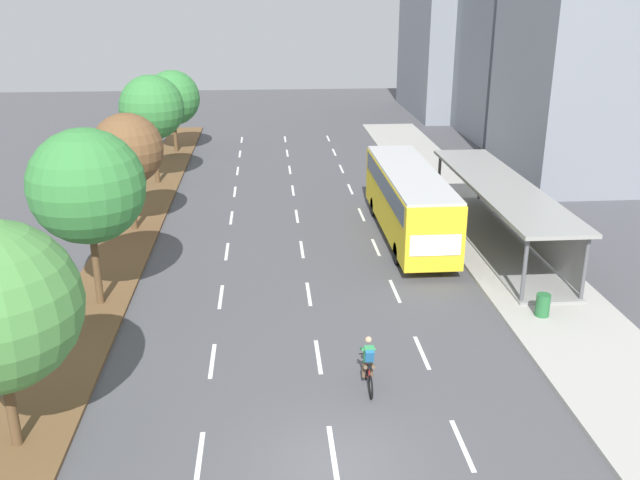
{
  "coord_description": "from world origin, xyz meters",
  "views": [
    {
      "loc": [
        -1.54,
        -14.54,
        11.56
      ],
      "look_at": [
        0.69,
        13.69,
        1.2
      ],
      "focal_mm": 38.85,
      "sensor_mm": 36.0,
      "label": 1
    }
  ],
  "objects_px": {
    "bus": "(409,197)",
    "median_tree_second": "(87,186)",
    "bus_shelter": "(505,207)",
    "cyclist": "(368,365)",
    "median_tree_fifth": "(173,98)",
    "trash_bin": "(543,305)",
    "median_tree_fourth": "(152,108)",
    "median_tree_third": "(127,149)"
  },
  "relations": [
    {
      "from": "bus_shelter",
      "to": "cyclist",
      "type": "xyz_separation_m",
      "value": [
        -8.16,
        -11.99,
        -1.07
      ]
    },
    {
      "from": "bus_shelter",
      "to": "cyclist",
      "type": "relative_size",
      "value": 7.89
    },
    {
      "from": "median_tree_third",
      "to": "trash_bin",
      "type": "xyz_separation_m",
      "value": [
        16.71,
        -11.27,
        -3.6
      ]
    },
    {
      "from": "cyclist",
      "to": "trash_bin",
      "type": "relative_size",
      "value": 2.14
    },
    {
      "from": "median_tree_second",
      "to": "median_tree_third",
      "type": "relative_size",
      "value": 1.17
    },
    {
      "from": "bus_shelter",
      "to": "median_tree_second",
      "type": "distance_m",
      "value": 18.63
    },
    {
      "from": "bus",
      "to": "median_tree_third",
      "type": "height_order",
      "value": "median_tree_third"
    },
    {
      "from": "cyclist",
      "to": "trash_bin",
      "type": "bearing_deg",
      "value": 30.33
    },
    {
      "from": "bus_shelter",
      "to": "cyclist",
      "type": "height_order",
      "value": "bus_shelter"
    },
    {
      "from": "median_tree_fourth",
      "to": "median_tree_fifth",
      "type": "relative_size",
      "value": 1.12
    },
    {
      "from": "median_tree_third",
      "to": "trash_bin",
      "type": "height_order",
      "value": "median_tree_third"
    },
    {
      "from": "trash_bin",
      "to": "median_tree_fourth",
      "type": "bearing_deg",
      "value": 129.92
    },
    {
      "from": "bus_shelter",
      "to": "median_tree_fourth",
      "type": "distance_m",
      "value": 21.84
    },
    {
      "from": "median_tree_third",
      "to": "median_tree_fourth",
      "type": "relative_size",
      "value": 0.88
    },
    {
      "from": "bus",
      "to": "median_tree_third",
      "type": "distance_m",
      "value": 13.82
    },
    {
      "from": "bus",
      "to": "median_tree_third",
      "type": "bearing_deg",
      "value": 171.6
    },
    {
      "from": "bus_shelter",
      "to": "median_tree_second",
      "type": "relative_size",
      "value": 2.12
    },
    {
      "from": "cyclist",
      "to": "median_tree_fifth",
      "type": "height_order",
      "value": "median_tree_fifth"
    },
    {
      "from": "median_tree_second",
      "to": "trash_bin",
      "type": "height_order",
      "value": "median_tree_second"
    },
    {
      "from": "median_tree_fifth",
      "to": "trash_bin",
      "type": "xyz_separation_m",
      "value": [
        16.66,
        -28.85,
        -3.46
      ]
    },
    {
      "from": "bus_shelter",
      "to": "median_tree_second",
      "type": "bearing_deg",
      "value": -163.06
    },
    {
      "from": "bus",
      "to": "median_tree_second",
      "type": "bearing_deg",
      "value": -152.98
    },
    {
      "from": "bus_shelter",
      "to": "trash_bin",
      "type": "distance_m",
      "value": 8.03
    },
    {
      "from": "bus_shelter",
      "to": "median_tree_fifth",
      "type": "relative_size",
      "value": 2.44
    },
    {
      "from": "trash_bin",
      "to": "cyclist",
      "type": "bearing_deg",
      "value": -149.67
    },
    {
      "from": "cyclist",
      "to": "median_tree_fifth",
      "type": "xyz_separation_m",
      "value": [
        -9.58,
        33.0,
        3.25
      ]
    },
    {
      "from": "bus",
      "to": "trash_bin",
      "type": "distance_m",
      "value": 9.93
    },
    {
      "from": "cyclist",
      "to": "bus",
      "type": "bearing_deg",
      "value": 73.87
    },
    {
      "from": "median_tree_fourth",
      "to": "bus",
      "type": "bearing_deg",
      "value": -38.44
    },
    {
      "from": "cyclist",
      "to": "median_tree_third",
      "type": "xyz_separation_m",
      "value": [
        -9.63,
        15.42,
        3.39
      ]
    },
    {
      "from": "median_tree_fifth",
      "to": "trash_bin",
      "type": "bearing_deg",
      "value": -60.0
    },
    {
      "from": "cyclist",
      "to": "median_tree_fourth",
      "type": "distance_m",
      "value": 26.38
    },
    {
      "from": "median_tree_fourth",
      "to": "median_tree_fifth",
      "type": "bearing_deg",
      "value": 89.16
    },
    {
      "from": "bus",
      "to": "median_tree_second",
      "type": "relative_size",
      "value": 1.67
    },
    {
      "from": "median_tree_second",
      "to": "median_tree_fourth",
      "type": "height_order",
      "value": "median_tree_second"
    },
    {
      "from": "median_tree_second",
      "to": "median_tree_fifth",
      "type": "bearing_deg",
      "value": 90.29
    },
    {
      "from": "median_tree_third",
      "to": "bus",
      "type": "bearing_deg",
      "value": -8.4
    },
    {
      "from": "bus",
      "to": "median_tree_fourth",
      "type": "distance_m",
      "value": 17.56
    },
    {
      "from": "median_tree_second",
      "to": "median_tree_fifth",
      "type": "distance_m",
      "value": 26.38
    },
    {
      "from": "bus_shelter",
      "to": "cyclist",
      "type": "bearing_deg",
      "value": -124.25
    },
    {
      "from": "cyclist",
      "to": "median_tree_second",
      "type": "relative_size",
      "value": 0.27
    },
    {
      "from": "median_tree_second",
      "to": "cyclist",
      "type": "bearing_deg",
      "value": -35.06
    }
  ]
}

